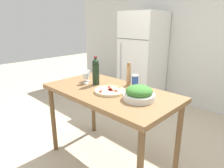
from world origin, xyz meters
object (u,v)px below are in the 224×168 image
(refrigerator, at_px, (142,58))
(wine_bottle, at_px, (96,71))
(homemade_pizza, at_px, (110,91))
(salt_canister, at_px, (135,81))
(salad_bowl, at_px, (139,93))
(pepper_mill, at_px, (129,74))
(wine_glass_near, at_px, (86,76))
(wine_glass_far, at_px, (87,74))

(refrigerator, distance_m, wine_bottle, 1.97)
(homemade_pizza, height_order, salt_canister, salt_canister)
(salad_bowl, relative_size, salt_canister, 2.17)
(refrigerator, relative_size, salt_canister, 12.99)
(refrigerator, xyz_separation_m, homemade_pizza, (0.98, -1.92, 0.02))
(refrigerator, bearing_deg, pepper_mill, -58.88)
(pepper_mill, relative_size, salt_canister, 1.98)
(wine_glass_near, bearing_deg, wine_bottle, 27.40)
(wine_bottle, distance_m, homemade_pizza, 0.35)
(wine_bottle, bearing_deg, salad_bowl, -3.11)
(wine_bottle, xyz_separation_m, wine_glass_far, (-0.18, 0.02, -0.07))
(wine_bottle, distance_m, salad_bowl, 0.65)
(salt_canister, bearing_deg, wine_glass_near, -148.89)
(homemade_pizza, bearing_deg, pepper_mill, 91.53)
(wine_bottle, height_order, wine_glass_far, wine_bottle)
(salad_bowl, bearing_deg, refrigerator, 125.15)
(wine_bottle, relative_size, salad_bowl, 1.09)
(wine_bottle, relative_size, homemade_pizza, 1.02)
(wine_glass_far, xyz_separation_m, salad_bowl, (0.83, -0.05, -0.03))
(homemade_pizza, bearing_deg, refrigerator, 117.05)
(wine_glass_far, distance_m, salad_bowl, 0.83)
(salad_bowl, height_order, salt_canister, same)
(refrigerator, relative_size, homemade_pizza, 5.58)
(homemade_pizza, bearing_deg, wine_glass_near, 177.31)
(homemade_pizza, xyz_separation_m, salt_canister, (0.08, 0.32, 0.05))
(wine_bottle, bearing_deg, wine_glass_far, 173.69)
(wine_bottle, xyz_separation_m, salad_bowl, (0.65, -0.04, -0.10))
(salad_bowl, bearing_deg, salt_canister, 133.82)
(refrigerator, xyz_separation_m, salad_bowl, (1.32, -1.88, 0.06))
(refrigerator, bearing_deg, salad_bowl, -54.85)
(wine_bottle, xyz_separation_m, salt_canister, (0.38, 0.24, -0.09))
(refrigerator, height_order, salt_canister, refrigerator)
(pepper_mill, xyz_separation_m, salt_canister, (0.08, 0.01, -0.06))
(wine_glass_near, relative_size, wine_glass_far, 1.00)
(wine_bottle, relative_size, wine_glass_near, 2.52)
(pepper_mill, relative_size, homemade_pizza, 0.85)
(salad_bowl, xyz_separation_m, homemade_pizza, (-0.34, -0.04, -0.05))
(wine_glass_near, height_order, wine_glass_far, same)
(refrigerator, distance_m, salt_canister, 1.92)
(refrigerator, distance_m, wine_glass_near, 1.98)
(refrigerator, relative_size, pepper_mill, 6.57)
(wine_glass_far, bearing_deg, homemade_pizza, -11.50)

